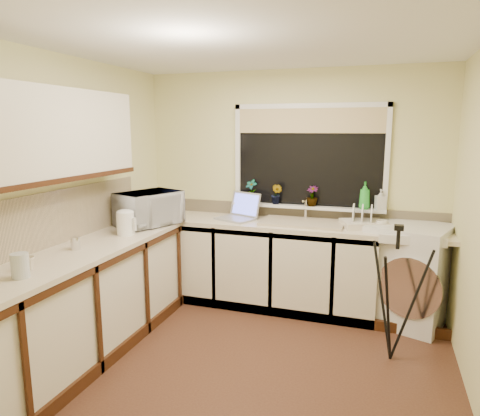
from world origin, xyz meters
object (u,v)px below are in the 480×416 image
(cup_back, at_px, (382,225))
(kettle, at_px, (126,224))
(cup_left, at_px, (28,263))
(glass_jug, at_px, (20,266))
(soap_bottle_green, at_px, (365,195))
(washing_machine, at_px, (407,274))
(microwave, at_px, (149,208))
(steel_jar, at_px, (75,243))
(dish_rack, at_px, (364,224))
(tripod, at_px, (394,294))
(plant_a, at_px, (251,191))
(plant_b, at_px, (277,194))
(laptop, at_px, (240,212))
(soap_bottle_clear, at_px, (381,199))
(plant_c, at_px, (312,196))

(cup_back, bearing_deg, kettle, -156.64)
(cup_back, relative_size, cup_left, 1.18)
(glass_jug, relative_size, cup_back, 1.43)
(soap_bottle_green, bearing_deg, glass_jug, -130.34)
(washing_machine, distance_m, cup_left, 3.28)
(microwave, relative_size, soap_bottle_green, 2.17)
(steel_jar, bearing_deg, kettle, 78.98)
(glass_jug, relative_size, microwave, 0.27)
(kettle, distance_m, dish_rack, 2.26)
(washing_machine, xyz_separation_m, microwave, (-2.46, -0.54, 0.59))
(kettle, bearing_deg, tripod, 4.48)
(kettle, relative_size, plant_a, 0.81)
(dish_rack, bearing_deg, glass_jug, -153.97)
(glass_jug, distance_m, cup_back, 3.08)
(plant_b, xyz_separation_m, cup_back, (1.08, -0.21, -0.21))
(laptop, distance_m, kettle, 1.25)
(cup_back, bearing_deg, glass_jug, -135.49)
(glass_jug, bearing_deg, plant_a, 70.75)
(cup_back, bearing_deg, plant_a, 171.01)
(soap_bottle_green, relative_size, soap_bottle_clear, 1.34)
(plant_c, relative_size, cup_left, 2.22)
(soap_bottle_green, bearing_deg, microwave, -160.11)
(steel_jar, relative_size, plant_a, 0.40)
(soap_bottle_green, distance_m, soap_bottle_clear, 0.16)
(plant_c, height_order, soap_bottle_green, soap_bottle_green)
(steel_jar, relative_size, soap_bottle_clear, 0.49)
(kettle, height_order, steel_jar, kettle)
(washing_machine, relative_size, steel_jar, 9.48)
(kettle, bearing_deg, steel_jar, -101.02)
(tripod, bearing_deg, washing_machine, 69.44)
(soap_bottle_green, bearing_deg, dish_rack, -84.58)
(steel_jar, xyz_separation_m, cup_left, (0.03, -0.52, -0.01))
(kettle, relative_size, dish_rack, 0.49)
(washing_machine, distance_m, kettle, 2.69)
(soap_bottle_green, height_order, cup_back, soap_bottle_green)
(plant_c, bearing_deg, plant_a, -179.95)
(plant_b, bearing_deg, steel_jar, -125.64)
(steel_jar, height_order, cup_left, steel_jar)
(kettle, bearing_deg, laptop, 52.63)
(cup_back, bearing_deg, cup_left, -138.52)
(tripod, height_order, soap_bottle_clear, soap_bottle_clear)
(kettle, bearing_deg, glass_jug, -89.89)
(laptop, xyz_separation_m, kettle, (-0.76, -0.99, 0.03))
(soap_bottle_clear, bearing_deg, tripod, -81.36)
(washing_machine, bearing_deg, soap_bottle_clear, 164.28)
(glass_jug, xyz_separation_m, plant_a, (0.83, 2.37, 0.20))
(laptop, bearing_deg, plant_a, 88.83)
(plant_b, bearing_deg, plant_a, 178.42)
(glass_jug, xyz_separation_m, steel_jar, (-0.11, 0.66, -0.03))
(cup_left, bearing_deg, glass_jug, -60.65)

